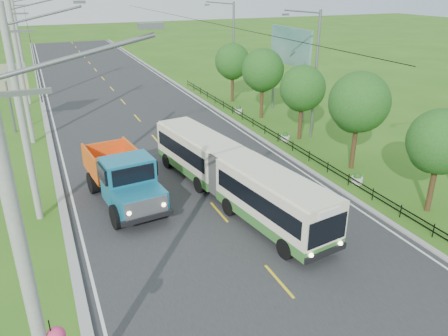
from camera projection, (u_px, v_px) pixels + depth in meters
ground at (279, 281)px, 16.92m from camera, size 240.00×240.00×0.00m
road at (149, 132)px, 33.79m from camera, size 14.00×120.00×0.02m
curb_left at (50, 143)px, 31.14m from camera, size 0.40×120.00×0.15m
curb_right at (233, 120)px, 36.39m from camera, size 0.30×120.00×0.10m
edge_line_left at (59, 143)px, 31.36m from camera, size 0.12×120.00×0.00m
edge_line_right at (227, 121)px, 36.22m from camera, size 0.12×120.00×0.00m
centre_dash at (279, 281)px, 16.91m from camera, size 0.12×2.20×0.00m
railing_right at (278, 138)px, 31.54m from camera, size 0.04×40.00×0.60m
pole_nearest at (29, 271)px, 9.44m from camera, size 3.51×0.44×10.00m
pole_near at (22, 118)px, 19.50m from camera, size 3.51×0.32×10.00m
pole_mid at (21, 71)px, 29.62m from camera, size 3.51×0.32×10.00m
pole_far at (21, 49)px, 39.75m from camera, size 3.51×0.32×10.00m
tree_second at (439, 144)px, 20.95m from camera, size 3.18×3.26×5.30m
tree_third at (358, 105)px, 25.82m from camera, size 3.60×3.62×6.00m
tree_fourth at (302, 90)px, 31.04m from camera, size 3.24×3.31×5.40m
tree_fifth at (262, 72)px, 36.00m from camera, size 3.48×3.52×5.80m
tree_back at (232, 63)px, 41.14m from camera, size 3.30×3.36×5.50m
streetlight_mid at (314, 71)px, 30.70m from camera, size 3.02×0.20×9.07m
streetlight_far at (232, 46)px, 42.51m from camera, size 3.02×0.20×9.07m
planter_near at (357, 179)px, 25.01m from camera, size 0.64×0.64×0.67m
planter_mid at (285, 137)px, 31.76m from camera, size 0.64×0.64×0.67m
planter_far at (239, 110)px, 38.52m from camera, size 0.64×0.64×0.67m
billboard_left at (6, 82)px, 32.18m from camera, size 3.00×0.20×5.20m
billboard_right at (290, 52)px, 36.19m from camera, size 0.24×6.00×7.30m
bus at (232, 172)px, 22.60m from camera, size 4.27×13.99×2.67m
dump_truck at (123, 175)px, 22.35m from camera, size 3.27×6.95×2.82m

